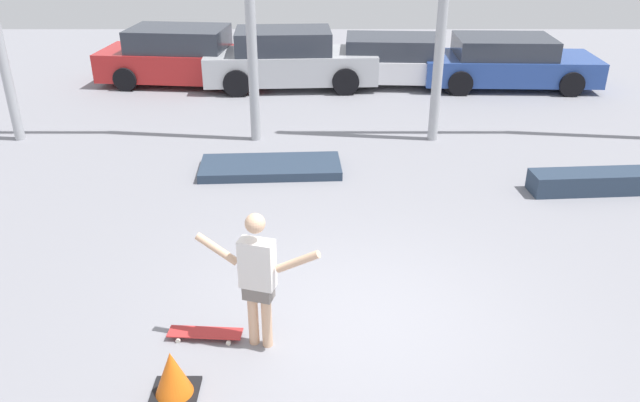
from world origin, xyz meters
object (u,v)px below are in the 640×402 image
(parked_car_silver, at_px, (286,60))
(traffic_cone, at_px, (170,375))
(skateboard, at_px, (203,333))
(manual_pad, at_px, (268,167))
(grind_box, at_px, (586,181))
(skateboarder, at_px, (255,275))
(parked_car_blue, at_px, (504,62))
(parked_car_red, at_px, (182,57))
(parked_car_white, at_px, (394,61))

(parked_car_silver, xyz_separation_m, traffic_cone, (-0.65, -11.28, -0.46))
(skateboard, xyz_separation_m, manual_pad, (0.40, 4.77, 0.02))
(skateboard, xyz_separation_m, grind_box, (5.84, 3.90, 0.11))
(skateboarder, height_order, parked_car_blue, skateboarder)
(grind_box, height_order, parked_car_blue, parked_car_blue)
(parked_car_red, xyz_separation_m, parked_car_white, (5.59, -0.09, -0.08))
(manual_pad, bearing_deg, traffic_cone, -95.64)
(skateboarder, height_order, parked_car_silver, skateboarder)
(skateboard, relative_size, parked_car_red, 0.18)
(grind_box, height_order, parked_car_silver, parked_car_silver)
(manual_pad, relative_size, parked_car_blue, 0.56)
(grind_box, xyz_separation_m, parked_car_white, (-2.50, 6.75, 0.44))
(parked_car_silver, bearing_deg, manual_pad, -94.18)
(grind_box, xyz_separation_m, traffic_cone, (-6.00, -4.80, 0.08))
(grind_box, relative_size, parked_car_blue, 0.44)
(manual_pad, relative_size, parked_car_red, 0.55)
(skateboarder, xyz_separation_m, parked_car_white, (2.69, 10.76, -0.29))
(parked_car_white, bearing_deg, parked_car_red, -177.64)
(parked_car_white, relative_size, traffic_cone, 8.59)
(skateboard, height_order, parked_car_blue, parked_car_blue)
(skateboarder, bearing_deg, grind_box, 53.98)
(skateboarder, distance_m, grind_box, 6.60)
(skateboard, xyz_separation_m, traffic_cone, (-0.16, -0.90, 0.19))
(skateboard, xyz_separation_m, parked_car_silver, (0.49, 10.38, 0.65))
(skateboard, bearing_deg, grind_box, 37.49)
(manual_pad, bearing_deg, parked_car_red, 113.99)
(parked_car_red, relative_size, parked_car_white, 1.02)
(grind_box, bearing_deg, manual_pad, 170.92)
(skateboarder, xyz_separation_m, grind_box, (5.20, 4.00, -0.73))
(skateboard, relative_size, parked_car_white, 0.19)
(parked_car_blue, bearing_deg, skateboard, -118.68)
(grind_box, xyz_separation_m, parked_car_silver, (-5.35, 6.49, 0.54))
(parked_car_red, height_order, parked_car_silver, parked_car_silver)
(parked_car_white, bearing_deg, skateboard, -104.05)
(manual_pad, relative_size, parked_car_silver, 0.57)
(grind_box, distance_m, parked_car_red, 10.62)
(skateboard, relative_size, manual_pad, 0.34)
(parked_car_white, distance_m, traffic_cone, 12.07)
(manual_pad, bearing_deg, parked_car_white, 63.51)
(parked_car_silver, bearing_deg, traffic_cone, -96.57)
(parked_car_red, relative_size, parked_car_blue, 1.03)
(skateboard, distance_m, parked_car_white, 11.17)
(skateboarder, distance_m, parked_car_white, 11.09)
(skateboard, height_order, traffic_cone, traffic_cone)
(traffic_cone, bearing_deg, skateboarder, 44.79)
(manual_pad, xyz_separation_m, parked_car_silver, (0.09, 5.62, 0.63))
(grind_box, relative_size, manual_pad, 0.79)
(parked_car_red, relative_size, parked_car_silver, 1.04)
(parked_car_silver, relative_size, parked_car_blue, 0.99)
(grind_box, bearing_deg, parked_car_blue, 87.22)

